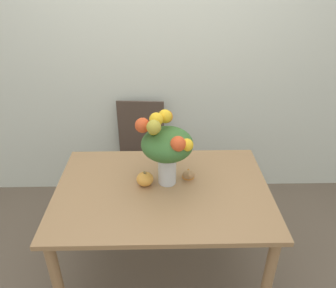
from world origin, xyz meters
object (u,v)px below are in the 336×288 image
object	(u,v)px
pumpkin	(146,179)
flower_vase	(167,145)
dining_chair_near_window	(141,156)
turkey_figurine	(189,174)

from	to	relation	value
pumpkin	flower_vase	bearing A→B (deg)	9.27
pumpkin	dining_chair_near_window	xyz separation A→B (m)	(-0.08, 0.79, -0.33)
flower_vase	pumpkin	world-z (taller)	flower_vase
pumpkin	turkey_figurine	bearing A→B (deg)	13.60
pumpkin	turkey_figurine	world-z (taller)	pumpkin
turkey_figurine	dining_chair_near_window	bearing A→B (deg)	115.85
turkey_figurine	flower_vase	bearing A→B (deg)	-162.41
dining_chair_near_window	turkey_figurine	bearing A→B (deg)	-60.39
dining_chair_near_window	pumpkin	bearing A→B (deg)	-80.28
flower_vase	turkey_figurine	xyz separation A→B (m)	(0.14, 0.04, -0.23)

